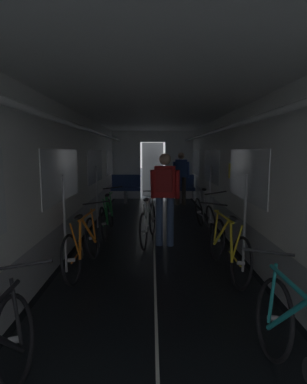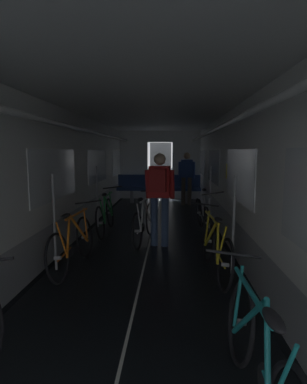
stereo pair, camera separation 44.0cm
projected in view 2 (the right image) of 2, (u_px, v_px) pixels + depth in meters
ground_plane at (118, 377)px, 2.36m from camera, size 60.00×60.00×0.00m
train_car_shell at (150, 153)px, 5.71m from camera, size 3.14×12.34×2.57m
bench_seat_far_left at (132, 186)px, 10.33m from camera, size 0.98×0.51×0.95m
bench_seat_far_right at (186, 186)px, 10.23m from camera, size 0.98×0.51×0.95m
bicycle_green at (106, 215)px, 6.50m from camera, size 0.44×1.69×0.95m
bicycle_silver at (204, 215)px, 6.54m from camera, size 0.47×1.69×0.96m
bicycle_yellow at (216, 248)px, 4.29m from camera, size 0.46×1.69×0.95m
bicycle_teal at (259, 359)px, 2.00m from camera, size 0.44×1.69×0.96m
bicycle_orange at (73, 243)px, 4.52m from camera, size 0.46×1.69×0.96m
person_cyclist_aisle at (159, 191)px, 5.51m from camera, size 0.55×0.42×1.69m
bicycle_white_in_aisle at (144, 222)px, 5.87m from camera, size 0.49×1.68×0.94m
person_standing_near_bench at (187, 175)px, 9.81m from camera, size 0.53×0.23×1.69m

